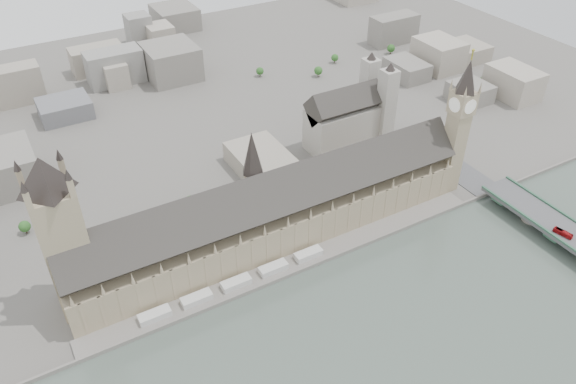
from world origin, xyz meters
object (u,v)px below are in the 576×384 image
palace_of_westminster (273,213)px  westminster_abbey (350,117)px  car_approach (436,136)px  victoria_tower (60,230)px  elizabeth_tower (459,118)px  red_bus_north (563,233)px

palace_of_westminster → westminster_abbey: size_ratio=3.90×
palace_of_westminster → car_approach: size_ratio=49.63×
palace_of_westminster → victoria_tower: size_ratio=2.65×
elizabeth_tower → car_approach: elizabeth_tower is taller
elizabeth_tower → car_approach: 73.37m
victoria_tower → elizabeth_tower: bearing=-4.0°
victoria_tower → westminster_abbey: size_ratio=1.47×
victoria_tower → car_approach: 295.72m
elizabeth_tower → victoria_tower: 260.64m
elizabeth_tower → westminster_abbey: (-27.08, 87.00, -33.01)m
elizabeth_tower → car_approach: bearing=56.6°
palace_of_westminster → victoria_tower: 126.41m
elizabeth_tower → red_bus_north: (17.77, -85.65, -46.13)m
victoria_tower → westminster_abbey: 244.79m
westminster_abbey → car_approach: size_ratio=12.74×
red_bus_north → car_approach: 133.32m
elizabeth_tower → red_bus_north: bearing=-78.3°
elizabeth_tower → red_bus_north: 98.89m
westminster_abbey → red_bus_north: bearing=-75.4°
palace_of_westminster → westminster_abbey: (110.92, 75.30, 2.38)m
car_approach → victoria_tower: bearing=-165.3°
palace_of_westminster → car_approach: 173.00m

